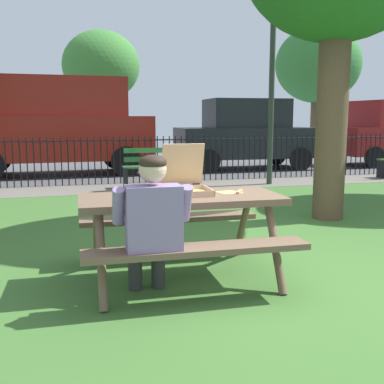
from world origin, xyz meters
name	(u,v)px	position (x,y,z in m)	size (l,w,h in m)	color
ground	(234,241)	(0.00, 1.32, -0.01)	(28.00, 10.64, 0.02)	#406E2E
cobblestone_walkway	(158,187)	(0.00, 5.94, 0.00)	(28.00, 1.40, 0.01)	slate
street_asphalt	(128,166)	(0.00, 10.43, -0.01)	(28.00, 7.60, 0.01)	#515154
picnic_table_foreground	(181,215)	(-0.94, 0.18, 0.60)	(1.85, 1.54, 0.79)	brown
pizza_box_open	(186,184)	(-0.86, 0.31, 0.86)	(0.42, 0.48, 0.45)	tan
pizza_slice_on_table	(231,191)	(-0.44, 0.26, 0.78)	(0.29, 0.28, 0.02)	#F6D46F
adult_at_table	(152,222)	(-1.31, -0.31, 0.66)	(0.62, 0.60, 1.19)	#323232
iron_fence_streetside	(151,159)	(0.00, 6.64, 0.53)	(19.53, 0.03, 1.05)	black
park_bench_center	(161,168)	(0.06, 5.80, 0.42)	(1.60, 0.48, 0.85)	#2B602F
lamp_post_walkway	(272,56)	(2.47, 5.66, 2.76)	(0.28, 0.28, 4.59)	#2D382D
parked_car_left	(58,124)	(-2.03, 8.75, 1.31)	(4.73, 2.14, 2.46)	maroon
parked_car_center	(246,134)	(3.14, 8.75, 1.01)	(3.97, 1.97, 1.98)	black
far_tree_midleft	(101,66)	(-0.24, 16.20, 3.54)	(3.14, 3.14, 4.98)	brown
far_tree_center	(318,65)	(9.71, 16.20, 3.88)	(3.93, 3.93, 5.68)	brown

